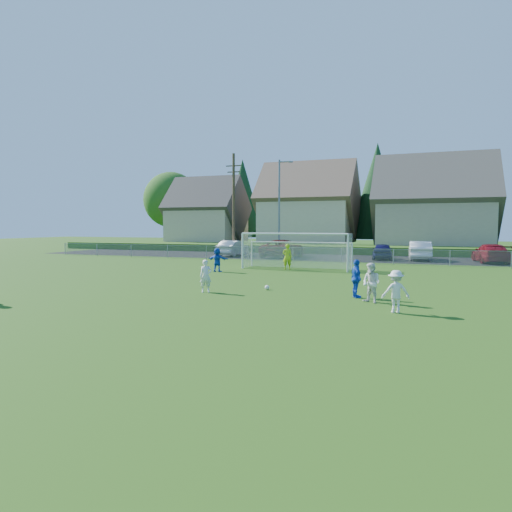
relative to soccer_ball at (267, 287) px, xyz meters
The scene contains 21 objects.
ground 5.82m from the soccer_ball, 104.39° to the right, with size 160.00×160.00×0.00m, color #193D0C.
asphalt_lot 21.91m from the soccer_ball, 93.78° to the left, with size 60.00×60.00×0.00m, color black.
grass_embankment 29.40m from the soccer_ball, 92.82° to the left, with size 70.00×6.00×0.80m, color #1E420F.
soccer_ball is the anchor object (origin of this frame).
player_white_a 2.95m from the soccer_ball, 144.12° to the right, with size 0.54×0.35×1.47m, color silver.
player_white_b 5.38m from the soccer_ball, 21.40° to the right, with size 0.76×0.59×1.56m, color silver.
player_white_c 7.06m from the soccer_ball, 31.55° to the right, with size 0.95×0.55×1.47m, color silver.
player_blue_a 4.39m from the soccer_ball, 11.96° to the right, with size 0.94×0.39×1.61m, color blue.
player_blue_b 8.82m from the soccer_ball, 130.76° to the left, with size 1.43×0.46×1.55m, color blue.
goalkeeper 9.87m from the soccer_ball, 101.27° to the left, with size 0.64×0.42×1.74m, color #B0D318.
car_b 23.46m from the soccer_ball, 117.48° to the left, with size 1.60×4.60×1.52m, color silver.
car_c 21.53m from the soccer_ball, 105.38° to the left, with size 2.73×5.92×1.64m, color #640B11.
car_e 21.55m from the soccer_ball, 81.23° to the left, with size 1.70×4.23×1.44m, color #141342.
car_f 22.67m from the soccer_ball, 73.65° to the left, with size 1.72×4.94×1.63m, color white.
car_g 23.81m from the soccer_ball, 60.45° to the left, with size 2.11×5.19×1.51m, color maroon.
soccer_goal 10.62m from the soccer_ball, 97.90° to the left, with size 7.42×1.90×2.50m.
chainlink_fence 16.44m from the soccer_ball, 95.05° to the left, with size 52.06×0.06×1.20m.
streetlight 21.72m from the soccer_ball, 106.13° to the left, with size 1.38×0.18×9.00m.
utility_pole 24.53m from the soccer_ball, 117.13° to the left, with size 1.60×0.26×10.00m.
houses_row 37.53m from the soccer_ball, 89.18° to the left, with size 53.90×11.45×13.27m.
tree_row 43.64m from the soccer_ball, 90.53° to the left, with size 65.98×12.36×13.80m.
Camera 1 is at (8.42, -14.34, 3.03)m, focal length 32.00 mm.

